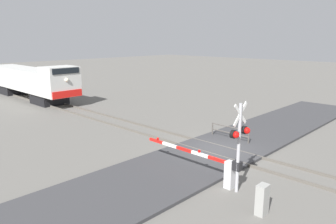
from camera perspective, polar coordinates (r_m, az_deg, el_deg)
name	(u,v)px	position (r m, az deg, el deg)	size (l,w,h in m)	color
ground_plane	(217,152)	(18.92, 8.70, -6.95)	(160.00, 160.00, 0.00)	#605E59
rail_track_left	(210,154)	(18.35, 7.40, -7.30)	(0.08, 80.00, 0.15)	#59544C
rail_track_right	(225,148)	(19.46, 9.94, -6.20)	(0.08, 80.00, 0.15)	#59544C
road_surface	(217,151)	(18.90, 8.71, -6.75)	(36.00, 4.83, 0.14)	#38383A
locomotive	(30,80)	(37.87, -23.16, 5.14)	(3.08, 16.38, 3.82)	black
crossing_signal	(240,138)	(13.58, 12.49, -4.53)	(1.18, 0.33, 3.86)	#ADADB2
crossing_gate	(217,166)	(14.71, 8.68, -9.39)	(0.36, 5.54, 1.34)	silver
utility_cabinet	(262,200)	(12.75, 16.26, -14.62)	(0.47, 0.34, 1.18)	#999993
guard_railing	(230,131)	(20.83, 10.83, -3.37)	(0.08, 2.76, 0.95)	#4C4742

